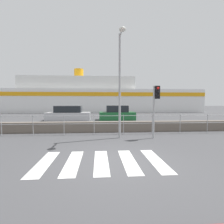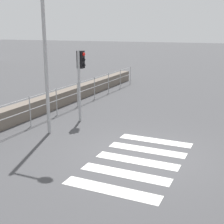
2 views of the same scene
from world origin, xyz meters
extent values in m
plane|color=#424244|center=(0.00, 0.00, 0.00)|extent=(160.00, 160.00, 0.00)
cube|color=silver|center=(-2.32, 0.00, 0.00)|extent=(0.45, 2.40, 0.01)
cube|color=silver|center=(-1.42, 0.00, 0.00)|extent=(0.45, 2.40, 0.01)
cube|color=silver|center=(-0.52, 0.00, 0.00)|extent=(0.45, 2.40, 0.01)
cube|color=silver|center=(0.38, 0.00, 0.00)|extent=(0.45, 2.40, 0.01)
cube|color=silver|center=(1.28, 0.00, 0.00)|extent=(0.45, 2.40, 0.01)
cube|color=#6B6056|center=(0.00, 5.69, 0.33)|extent=(25.55, 0.55, 0.67)
cylinder|color=#9EA0A3|center=(0.00, 4.81, 1.11)|extent=(23.00, 0.03, 0.03)
cylinder|color=#9EA0A3|center=(0.00, 4.81, 0.64)|extent=(23.00, 0.03, 0.03)
cylinder|color=#9EA0A3|center=(-6.19, 4.81, 0.59)|extent=(0.04, 0.04, 1.17)
cylinder|color=#9EA0A3|center=(-4.42, 4.81, 0.59)|extent=(0.04, 0.04, 1.17)
cylinder|color=#9EA0A3|center=(-2.65, 4.81, 0.59)|extent=(0.04, 0.04, 1.17)
cylinder|color=#9EA0A3|center=(-0.88, 4.81, 0.59)|extent=(0.04, 0.04, 1.17)
cylinder|color=#9EA0A3|center=(0.88, 4.81, 0.59)|extent=(0.04, 0.04, 1.17)
cylinder|color=#9EA0A3|center=(2.65, 4.81, 0.59)|extent=(0.04, 0.04, 1.17)
cylinder|color=#9EA0A3|center=(4.42, 4.81, 0.59)|extent=(0.04, 0.04, 1.17)
cylinder|color=#9EA0A3|center=(6.19, 4.81, 0.59)|extent=(0.04, 0.04, 1.17)
cylinder|color=#9EA0A3|center=(2.31, 3.47, 1.39)|extent=(0.10, 0.10, 2.79)
cube|color=black|center=(2.48, 3.47, 2.45)|extent=(0.24, 0.24, 0.68)
sphere|color=red|center=(2.48, 3.33, 2.66)|extent=(0.13, 0.13, 0.13)
sphere|color=black|center=(2.48, 3.33, 2.45)|extent=(0.13, 0.13, 0.13)
sphere|color=black|center=(2.48, 3.33, 2.24)|extent=(0.13, 0.13, 0.13)
cylinder|color=#9EA0A3|center=(0.52, 3.70, 2.76)|extent=(0.12, 0.12, 5.52)
cylinder|color=#9EA0A3|center=(0.52, 3.19, 5.37)|extent=(0.07, 1.02, 0.07)
ellipsoid|color=silver|center=(0.52, 2.68, 5.32)|extent=(0.32, 0.42, 0.19)
cube|color=white|center=(0.00, 29.59, 2.14)|extent=(37.77, 8.58, 4.28)
cube|color=white|center=(-4.53, 29.59, 5.46)|extent=(21.15, 6.86, 2.35)
cube|color=orange|center=(0.00, 25.28, 3.34)|extent=(37.77, 0.08, 0.68)
cylinder|color=orange|center=(-4.53, 29.59, 7.53)|extent=(1.80, 1.80, 1.80)
cube|color=#BCBCC1|center=(-3.83, 13.25, 0.42)|extent=(4.58, 1.87, 0.84)
cube|color=#1E2328|center=(-3.83, 13.25, 1.19)|extent=(2.75, 1.64, 0.69)
cube|color=#1E6633|center=(1.37, 13.25, 0.43)|extent=(3.84, 1.78, 0.86)
cube|color=#1E2328|center=(1.37, 13.25, 1.21)|extent=(2.31, 1.57, 0.70)
camera|label=1|loc=(-0.59, -5.58, 1.93)|focal=28.00mm
camera|label=2|loc=(-8.24, -2.69, 3.60)|focal=50.00mm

